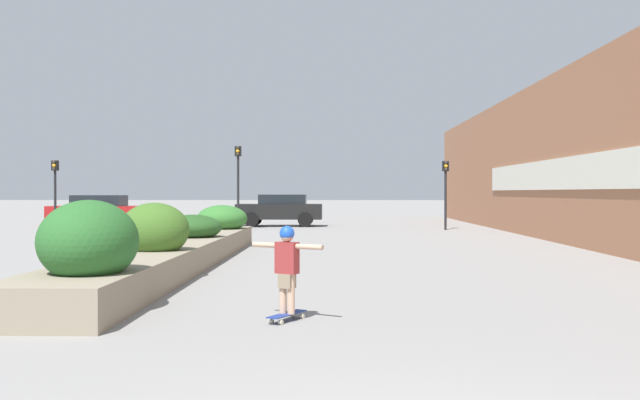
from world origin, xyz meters
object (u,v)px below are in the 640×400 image
object	(u,v)px
car_center_left	(611,209)
traffic_light_right	(446,182)
traffic_light_far_left	(55,182)
skateboarder	(287,260)
traffic_light_left	(238,173)
skateboard	(287,315)
car_center_right	(280,209)
car_leftmost	(97,209)

from	to	relation	value
car_center_left	traffic_light_right	size ratio (longest dim) A/B	1.53
car_center_left	traffic_light_far_left	world-z (taller)	traffic_light_far_left
skateboarder	car_center_left	distance (m)	29.64
traffic_light_right	traffic_light_left	bearing A→B (deg)	179.06
traffic_light_right	traffic_light_far_left	distance (m)	17.42
skateboard	car_center_right	xyz separation A→B (m)	(-2.08, 25.89, 0.77)
traffic_light_right	traffic_light_far_left	bearing A→B (deg)	-178.46
skateboarder	traffic_light_far_left	distance (m)	25.17
car_center_left	skateboard	bearing A→B (deg)	-28.63
car_center_left	car_center_right	size ratio (longest dim) A/B	1.12
traffic_light_left	skateboard	bearing A→B (deg)	-80.65
traffic_light_left	car_center_right	bearing A→B (deg)	61.73
skateboarder	traffic_light_left	world-z (taller)	traffic_light_left
car_leftmost	traffic_light_far_left	world-z (taller)	traffic_light_far_left
skateboard	traffic_light_right	bearing A→B (deg)	104.97
car_center_left	traffic_light_left	bearing A→B (deg)	-79.80
skateboarder	traffic_light_far_left	size ratio (longest dim) A/B	0.37
traffic_light_left	car_center_left	bearing A→B (deg)	10.20
skateboarder	car_center_left	size ratio (longest dim) A/B	0.24
skateboarder	traffic_light_right	size ratio (longest dim) A/B	0.37
skateboard	car_leftmost	xyz separation A→B (m)	(-11.51, 26.69, 0.74)
skateboard	traffic_light_far_left	world-z (taller)	traffic_light_far_left
car_center_left	traffic_light_left	size ratio (longest dim) A/B	1.25
car_center_right	traffic_light_far_left	xyz separation A→B (m)	(-9.76, -3.72, 1.30)
traffic_light_right	car_center_right	bearing A→B (deg)	156.96
car_leftmost	car_center_left	xyz separation A→B (m)	(25.71, -0.68, 0.05)
skateboarder	traffic_light_left	xyz separation A→B (m)	(-3.75, 22.79, 1.75)
car_center_left	traffic_light_left	xyz separation A→B (m)	(-17.95, -3.23, 1.68)
skateboarder	car_leftmost	bearing A→B (deg)	142.11
car_center_right	traffic_light_right	world-z (taller)	traffic_light_right
car_center_right	traffic_light_right	size ratio (longest dim) A/B	1.37
skateboard	car_center_left	xyz separation A→B (m)	(14.20, 26.02, 0.79)
traffic_light_left	traffic_light_far_left	size ratio (longest dim) A/B	1.21
skateboard	traffic_light_left	world-z (taller)	traffic_light_left
car_center_right	traffic_light_right	xyz separation A→B (m)	(7.65, -3.26, 1.29)
car_center_left	traffic_light_left	distance (m)	18.32
skateboard	traffic_light_left	bearing A→B (deg)	128.14
skateboard	car_leftmost	world-z (taller)	car_leftmost
skateboarder	car_center_right	bearing A→B (deg)	123.40
skateboard	skateboarder	xyz separation A→B (m)	(0.00, -0.00, 0.72)
skateboard	car_center_left	world-z (taller)	car_center_left
traffic_light_far_left	traffic_light_right	bearing A→B (deg)	1.54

